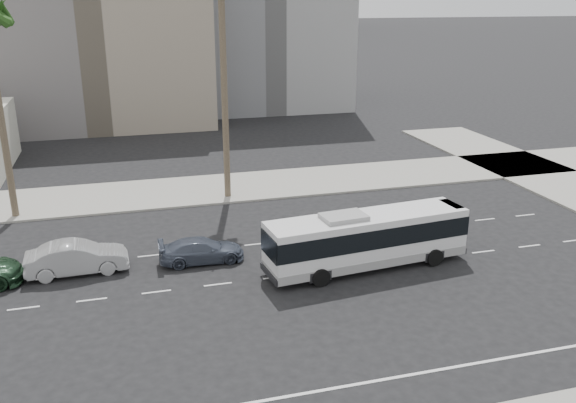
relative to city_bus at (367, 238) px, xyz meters
name	(u,v)px	position (x,y,z in m)	size (l,w,h in m)	color
ground	(332,271)	(-1.90, 0.04, -1.64)	(700.00, 700.00, 0.00)	black
sidewalk_north	(263,185)	(-1.90, 15.54, -1.57)	(120.00, 7.00, 0.15)	gray
midrise_beige_west	(94,40)	(-13.90, 45.04, 7.36)	(24.00, 18.00, 18.00)	slate
midrise_gray_center	(256,1)	(6.10, 52.04, 11.36)	(20.00, 20.00, 26.00)	slate
city_bus	(367,238)	(0.00, 0.00, 0.00)	(11.07, 3.52, 3.12)	silver
car_a	(202,250)	(-8.26, 3.03, -0.98)	(4.53, 1.84, 1.31)	#424A5B
car_b	(77,258)	(-14.62, 3.34, -0.80)	(5.08, 1.77, 1.67)	#9E9FA0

